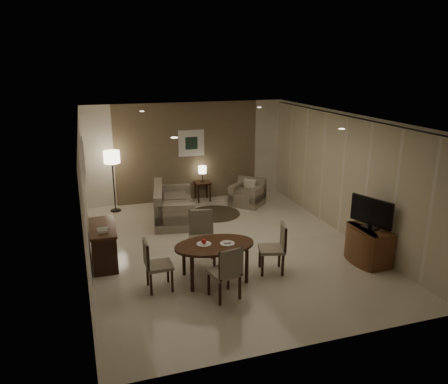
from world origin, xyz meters
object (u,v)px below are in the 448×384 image
object	(u,v)px
dining_table	(215,262)
chair_near	(224,271)
chair_far	(202,239)
chair_right	(271,249)
console_desk	(104,245)
sofa	(173,203)
tv_cabinet	(369,245)
floor_lamp	(114,182)
armchair	(247,192)
side_table	(203,191)
chair_left	(159,265)

from	to	relation	value
dining_table	chair_near	bearing A→B (deg)	-92.91
chair_far	chair_right	world-z (taller)	chair_far
chair_near	console_desk	bearing A→B (deg)	-59.27
chair_near	sofa	world-z (taller)	chair_near
dining_table	sofa	distance (m)	3.20
dining_table	sofa	size ratio (longest dim) A/B	0.79
tv_cabinet	floor_lamp	xyz separation A→B (m)	(-4.46, 4.56, 0.45)
console_desk	chair_right	size ratio (longest dim) A/B	1.30
chair_far	sofa	distance (m)	2.55
chair_near	chair_far	size ratio (longest dim) A/B	0.91
dining_table	armchair	world-z (taller)	armchair
chair_right	armchair	world-z (taller)	chair_right
tv_cabinet	chair_near	world-z (taller)	chair_near
tv_cabinet	chair_right	world-z (taller)	chair_right
console_desk	chair_right	xyz separation A→B (m)	(2.92, -1.31, 0.09)
chair_near	floor_lamp	size ratio (longest dim) A/B	0.59
chair_right	armchair	xyz separation A→B (m)	(0.95, 3.79, -0.11)
chair_right	floor_lamp	world-z (taller)	floor_lamp
dining_table	armchair	size ratio (longest dim) A/B	1.80
chair_right	sofa	world-z (taller)	chair_right
chair_right	side_table	size ratio (longest dim) A/B	1.73
dining_table	chair_right	size ratio (longest dim) A/B	1.55
chair_left	armchair	size ratio (longest dim) A/B	1.13
console_desk	dining_table	distance (m)	2.24
dining_table	chair_near	xyz separation A→B (m)	(-0.03, -0.65, 0.13)
chair_right	floor_lamp	bearing A→B (deg)	-135.38
sofa	chair_right	bearing A→B (deg)	-150.43
chair_right	side_table	xyz separation A→B (m)	(-0.09, 4.55, -0.20)
side_table	floor_lamp	distance (m)	2.47
tv_cabinet	chair_far	size ratio (longest dim) A/B	0.88
console_desk	chair_near	xyz separation A→B (m)	(1.82, -1.92, 0.09)
sofa	floor_lamp	distance (m)	1.77
floor_lamp	chair_near	bearing A→B (deg)	-74.46
dining_table	chair_left	distance (m)	1.01
chair_left	armchair	world-z (taller)	chair_left
dining_table	chair_far	xyz separation A→B (m)	(-0.05, 0.65, 0.18)
tv_cabinet	chair_far	distance (m)	3.22
sofa	armchair	xyz separation A→B (m)	(2.13, 0.55, -0.08)
tv_cabinet	side_table	xyz separation A→B (m)	(-2.05, 4.74, -0.08)
dining_table	sofa	xyz separation A→B (m)	(-0.10, 3.20, 0.09)
chair_right	floor_lamp	xyz separation A→B (m)	(-2.49, 4.37, 0.33)
chair_left	chair_right	bearing A→B (deg)	-90.94
chair_right	floor_lamp	size ratio (longest dim) A/B	0.58
dining_table	armchair	bearing A→B (deg)	61.58
chair_left	sofa	distance (m)	3.37
chair_far	floor_lamp	world-z (taller)	floor_lamp
armchair	side_table	xyz separation A→B (m)	(-1.04, 0.76, -0.09)
chair_left	floor_lamp	xyz separation A→B (m)	(-0.42, 4.37, 0.35)
dining_table	floor_lamp	xyz separation A→B (m)	(-1.42, 4.32, 0.46)
chair_near	floor_lamp	world-z (taller)	floor_lamp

